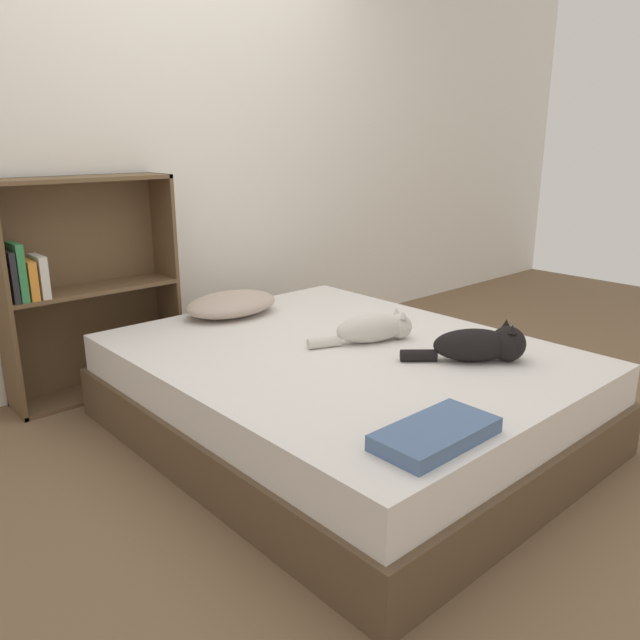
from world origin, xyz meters
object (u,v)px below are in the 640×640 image
Objects in this scene: pillow at (231,304)px; bookshelf at (81,286)px; bed at (342,392)px; cat_light at (375,328)px; cat_dark at (483,345)px.

bookshelf is (-0.59, 0.46, 0.11)m from pillow.
bed is 4.10× the size of cat_light.
cat_light reaches higher than bed.
bookshelf reaches higher than bed.
bed is 1.77× the size of bookshelf.
pillow is at bearing 93.61° from bed.
cat_light is 0.49m from cat_dark.
bookshelf reaches higher than pillow.
bed is 0.32m from cat_light.
cat_light is at bearing -6.73° from bed.
cat_dark is at bearing -60.94° from bookshelf.
bookshelf is at bearing 117.27° from bed.
cat_light is at bearing -73.79° from pillow.
cat_light is at bearing 147.34° from cat_dark.
cat_dark is (0.37, -1.28, 0.01)m from pillow.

